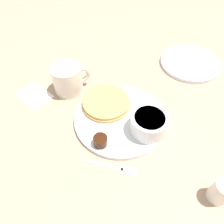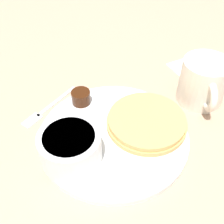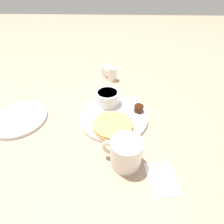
% 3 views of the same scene
% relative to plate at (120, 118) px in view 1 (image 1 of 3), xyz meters
% --- Properties ---
extents(ground_plane, '(4.00, 4.00, 0.00)m').
position_rel_plate_xyz_m(ground_plane, '(0.00, 0.00, -0.01)').
color(ground_plane, tan).
extents(plate, '(0.26, 0.26, 0.01)m').
position_rel_plate_xyz_m(plate, '(0.00, 0.00, 0.00)').
color(plate, white).
rests_on(plate, ground_plane).
extents(pancake_stack, '(0.14, 0.14, 0.02)m').
position_rel_plate_xyz_m(pancake_stack, '(0.06, 0.00, 0.01)').
color(pancake_stack, tan).
rests_on(pancake_stack, plate).
extents(bowl, '(0.10, 0.10, 0.05)m').
position_rel_plate_xyz_m(bowl, '(-0.08, -0.03, 0.03)').
color(bowl, white).
rests_on(bowl, plate).
extents(syrup_cup, '(0.04, 0.04, 0.03)m').
position_rel_plate_xyz_m(syrup_cup, '(-0.03, 0.10, 0.02)').
color(syrup_cup, '#38190A').
rests_on(syrup_cup, plate).
extents(butter_ramekin, '(0.05, 0.05, 0.04)m').
position_rel_plate_xyz_m(butter_ramekin, '(-0.10, -0.02, 0.02)').
color(butter_ramekin, white).
rests_on(butter_ramekin, plate).
extents(coffee_mug, '(0.09, 0.12, 0.09)m').
position_rel_plate_xyz_m(coffee_mug, '(0.20, 0.04, 0.04)').
color(coffee_mug, silver).
rests_on(coffee_mug, ground_plane).
extents(creamer_pitcher_near, '(0.04, 0.07, 0.07)m').
position_rel_plate_xyz_m(creamer_pitcher_near, '(-0.30, -0.02, 0.03)').
color(creamer_pitcher_near, white).
rests_on(creamer_pitcher_near, ground_plane).
extents(fork, '(0.12, 0.09, 0.00)m').
position_rel_plate_xyz_m(fork, '(-0.10, 0.11, -0.00)').
color(fork, silver).
rests_on(fork, ground_plane).
extents(napkin, '(0.11, 0.09, 0.00)m').
position_rel_plate_xyz_m(napkin, '(0.25, 0.14, -0.00)').
color(napkin, white).
rests_on(napkin, ground_plane).
extents(far_plate, '(0.21, 0.21, 0.01)m').
position_rel_plate_xyz_m(far_plate, '(0.02, -0.36, 0.00)').
color(far_plate, white).
rests_on(far_plate, ground_plane).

